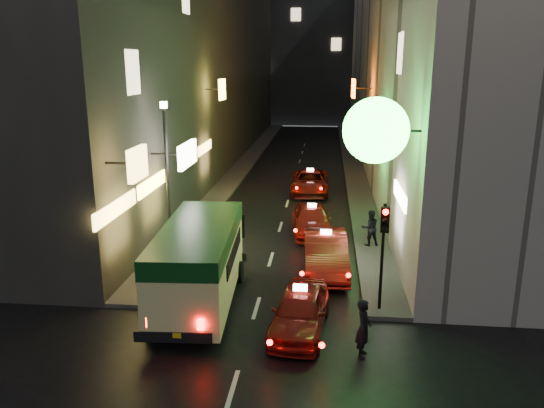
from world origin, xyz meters
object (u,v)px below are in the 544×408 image
(taxi_near, at_px, (300,307))
(pedestrian_crossing, at_px, (364,325))
(minibus, at_px, (199,256))
(traffic_light, at_px, (384,235))
(lamp_post, at_px, (167,169))

(taxi_near, xyz_separation_m, pedestrian_crossing, (1.80, -1.25, 0.18))
(minibus, distance_m, traffic_light, 5.97)
(pedestrian_crossing, height_order, traffic_light, traffic_light)
(pedestrian_crossing, bearing_deg, taxi_near, 64.97)
(taxi_near, distance_m, pedestrian_crossing, 2.20)
(minibus, distance_m, lamp_post, 5.39)
(minibus, relative_size, pedestrian_crossing, 3.44)
(taxi_near, relative_size, pedestrian_crossing, 2.62)
(minibus, xyz_separation_m, traffic_light, (5.89, -0.08, 0.95))
(minibus, relative_size, taxi_near, 1.31)
(taxi_near, bearing_deg, pedestrian_crossing, -34.90)
(traffic_light, distance_m, lamp_post, 9.42)
(lamp_post, bearing_deg, traffic_light, -28.91)
(minibus, bearing_deg, traffic_light, -0.78)
(pedestrian_crossing, relative_size, lamp_post, 0.30)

